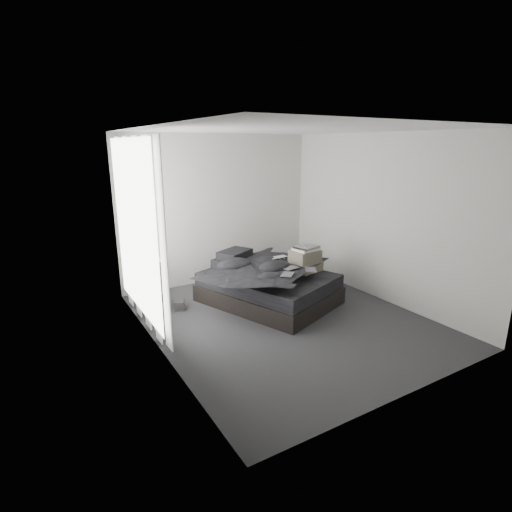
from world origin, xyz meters
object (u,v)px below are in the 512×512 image
laptop (280,254)px  box_lower (304,288)px  side_stand (155,285)px  bed (269,294)px

laptop → box_lower: laptop is taller
laptop → side_stand: size_ratio=0.41×
bed → side_stand: side_stand is taller
bed → box_lower: (0.58, -0.16, 0.05)m
side_stand → bed: bearing=-22.1°
laptop → side_stand: (-1.93, 0.49, -0.33)m
side_stand → box_lower: side_stand is taller
bed → laptop: laptop is taller
side_stand → laptop: bearing=-14.2°
laptop → box_lower: bearing=-53.2°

